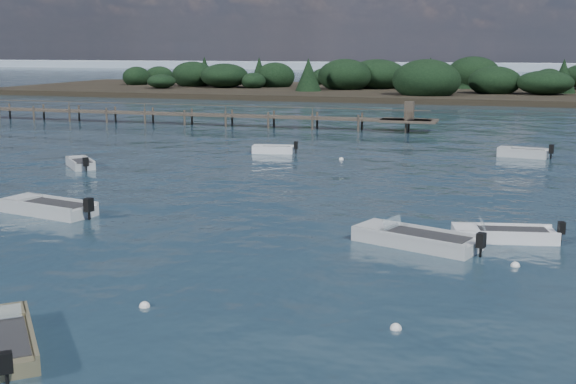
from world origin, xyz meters
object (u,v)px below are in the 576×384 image
(tender_far_white, at_px, (273,151))
(dinghy_near_olive, at_px, (3,343))
(dinghy_mid_grey, at_px, (49,210))
(tender_far_grey, at_px, (80,165))
(jetty, at_px, (149,113))
(dinghy_mid_white_a, at_px, (415,241))
(dinghy_mid_white_b, at_px, (504,237))
(tender_far_grey_b, at_px, (523,155))

(tender_far_white, xyz_separation_m, dinghy_near_olive, (4.20, -34.29, -0.02))
(tender_far_white, xyz_separation_m, dinghy_mid_grey, (-3.76, -21.10, 0.01))
(tender_far_grey, height_order, dinghy_mid_grey, dinghy_mid_grey)
(jetty, bearing_deg, dinghy_mid_grey, -68.61)
(dinghy_mid_white_a, xyz_separation_m, jetty, (-31.16, 37.65, 0.83))
(dinghy_mid_white_b, bearing_deg, dinghy_mid_white_a, -150.94)
(tender_far_grey, xyz_separation_m, tender_far_grey_b, (26.62, 12.77, 0.02))
(tender_far_grey, xyz_separation_m, jetty, (-8.69, 25.55, 0.83))
(dinghy_mid_white_a, bearing_deg, tender_far_grey, 151.69)
(tender_far_grey, bearing_deg, dinghy_mid_white_a, -28.31)
(tender_far_grey, relative_size, jetty, 0.05)
(dinghy_mid_white_a, bearing_deg, dinghy_near_olive, -124.17)
(tender_far_grey, relative_size, dinghy_mid_white_b, 0.71)
(dinghy_near_olive, height_order, tender_far_grey_b, tender_far_grey_b)
(tender_far_white, bearing_deg, tender_far_grey_b, 10.98)
(dinghy_mid_white_a, bearing_deg, dinghy_mid_grey, 178.37)
(tender_far_white, distance_m, dinghy_mid_grey, 21.43)
(tender_far_white, distance_m, tender_far_grey_b, 17.31)
(tender_far_white, distance_m, jetty, 24.39)
(dinghy_near_olive, distance_m, jetty, 55.19)
(tender_far_white, xyz_separation_m, tender_far_grey_b, (16.99, 3.30, 0.02))
(tender_far_grey, height_order, tender_far_grey_b, tender_far_grey_b)
(dinghy_mid_white_a, xyz_separation_m, tender_far_grey_b, (4.16, 24.87, 0.02))
(tender_far_white, xyz_separation_m, jetty, (-18.32, 16.08, 0.83))
(tender_far_white, xyz_separation_m, dinghy_mid_white_a, (12.84, -21.57, -0.00))
(dinghy_mid_grey, xyz_separation_m, jetty, (-14.56, 37.18, 0.82))
(dinghy_near_olive, relative_size, dinghy_mid_white_b, 0.92)
(dinghy_near_olive, xyz_separation_m, dinghy_mid_white_a, (8.64, 12.72, 0.02))
(dinghy_near_olive, bearing_deg, tender_far_grey, 119.12)
(dinghy_near_olive, bearing_deg, jetty, 114.09)
(dinghy_mid_white_a, xyz_separation_m, dinghy_mid_white_b, (3.20, 1.78, -0.02))
(tender_far_grey, bearing_deg, tender_far_white, 44.54)
(dinghy_mid_white_a, bearing_deg, jetty, 129.61)
(tender_far_grey_b, relative_size, jetty, 0.06)
(dinghy_mid_grey, bearing_deg, dinghy_near_olive, -58.89)
(tender_far_grey, distance_m, dinghy_mid_white_a, 25.51)
(tender_far_white, bearing_deg, dinghy_mid_grey, -100.09)
(dinghy_near_olive, xyz_separation_m, jetty, (-22.52, 50.38, 0.85))
(dinghy_mid_white_b, bearing_deg, dinghy_mid_grey, -176.22)
(dinghy_near_olive, xyz_separation_m, tender_far_grey_b, (12.79, 37.59, 0.04))
(tender_far_grey, height_order, dinghy_mid_white_a, dinghy_mid_white_a)
(dinghy_near_olive, bearing_deg, tender_far_grey_b, 71.21)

